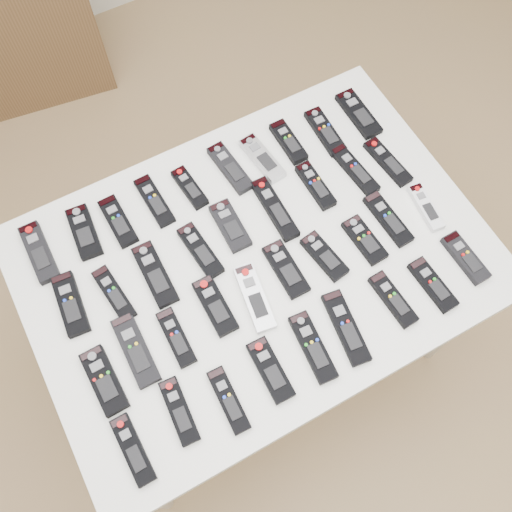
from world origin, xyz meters
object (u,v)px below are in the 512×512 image
remote_24 (286,269)px  remote_3 (154,201)px  remote_16 (315,186)px  remote_27 (388,219)px  remote_26 (365,240)px  remote_36 (433,285)px  remote_15 (275,209)px  remote_28 (426,207)px  remote_6 (262,159)px  remote_25 (324,256)px  remote_14 (230,226)px  remote_33 (313,347)px  remote_22 (215,306)px  remote_35 (393,299)px  remote_9 (359,114)px  remote_8 (325,132)px  remote_1 (84,232)px  remote_13 (200,251)px  table (256,267)px  remote_4 (190,188)px  remote_34 (346,327)px  remote_32 (270,370)px  remote_2 (118,221)px  remote_19 (104,381)px  remote_7 (288,142)px  remote_11 (114,294)px  remote_18 (388,162)px  remote_21 (176,337)px  remote_23 (255,298)px  remote_5 (230,168)px  remote_37 (465,258)px  remote_31 (229,400)px  remote_10 (71,304)px  remote_0 (39,253)px  remote_29 (133,450)px  remote_12 (155,274)px  remote_17 (355,170)px  remote_30 (179,411)px

remote_24 → remote_3: bearing=121.9°
remote_16 → remote_27: size_ratio=0.90×
remote_26 → remote_36: same height
remote_15 → remote_28: 0.43m
remote_6 → remote_25: 0.36m
remote_14 → remote_33: bearing=-85.4°
remote_22 → remote_33: same height
remote_35 → remote_9: bearing=62.7°
remote_25 → remote_8: bearing=49.9°
remote_1 → remote_3: bearing=4.6°
remote_13 → table: bearing=-41.2°
remote_4 → remote_15: remote_15 is taller
remote_1 → remote_33: size_ratio=0.86×
remote_34 → remote_32: bearing=-171.6°
remote_22 → remote_32: 0.22m
remote_22 → remote_27: bearing=-0.3°
remote_2 → remote_19: bearing=-119.0°
remote_7 → remote_16: 0.17m
remote_9 → remote_22: size_ratio=1.09×
remote_11 → remote_18: remote_11 is taller
remote_9 → remote_11: (-0.89, -0.19, 0.00)m
remote_35 → remote_15: bearing=107.0°
remote_21 → remote_23: bearing=0.6°
remote_5 → remote_21: size_ratio=1.13×
remote_15 → remote_36: 0.48m
remote_4 → remote_28: 0.68m
remote_24 → remote_37: 0.49m
remote_25 → remote_27: size_ratio=0.85×
remote_25 → remote_34: bearing=-114.1°
remote_21 → remote_22: 0.13m
remote_2 → remote_28: same height
remote_21 → remote_31: same height
remote_10 → remote_11: 0.12m
remote_4 → remote_9: size_ratio=0.79×
remote_3 → remote_32: size_ratio=1.04×
remote_0 → remote_22: bearing=-45.7°
remote_1 → remote_29: 0.61m
remote_7 → remote_33: (-0.26, -0.58, 0.00)m
remote_10 → remote_12: (0.23, -0.03, -0.00)m
remote_37 → remote_19: bearing=169.5°
remote_17 → remote_37: (0.11, -0.38, 0.00)m
remote_8 → remote_16: bearing=-127.8°
remote_25 → remote_30: size_ratio=0.91×
remote_6 → remote_9: 0.34m
table → remote_0: size_ratio=6.76×
remote_3 → table: bearing=-62.5°
remote_23 → remote_34: bearing=-39.4°
remote_9 → remote_36: size_ratio=1.13×
remote_16 → remote_18: size_ratio=0.90×
remote_7 → remote_13: bearing=-153.4°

